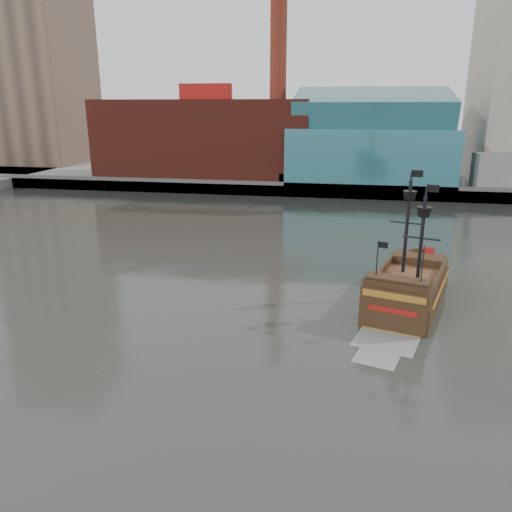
# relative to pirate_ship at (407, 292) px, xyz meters

# --- Properties ---
(ground) EXTENTS (400.00, 400.00, 0.00)m
(ground) POSITION_rel_pirate_ship_xyz_m (-11.98, -13.32, -1.07)
(ground) COLOR #242621
(ground) RESTS_ON ground
(promenade_far) EXTENTS (220.00, 60.00, 2.00)m
(promenade_far) POSITION_rel_pirate_ship_xyz_m (-11.98, 78.68, -0.07)
(promenade_far) COLOR slate
(promenade_far) RESTS_ON ground
(seawall) EXTENTS (220.00, 1.00, 2.60)m
(seawall) POSITION_rel_pirate_ship_xyz_m (-11.98, 49.18, 0.23)
(seawall) COLOR #4C4C49
(seawall) RESTS_ON ground
(skyline) EXTENTS (149.00, 45.00, 62.00)m
(skyline) POSITION_rel_pirate_ship_xyz_m (-6.78, 71.24, 23.48)
(skyline) COLOR brown
(skyline) RESTS_ON promenade_far
(pirate_ship) EXTENTS (8.80, 16.43, 11.79)m
(pirate_ship) POSITION_rel_pirate_ship_xyz_m (0.00, 0.00, 0.00)
(pirate_ship) COLOR black
(pirate_ship) RESTS_ON ground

